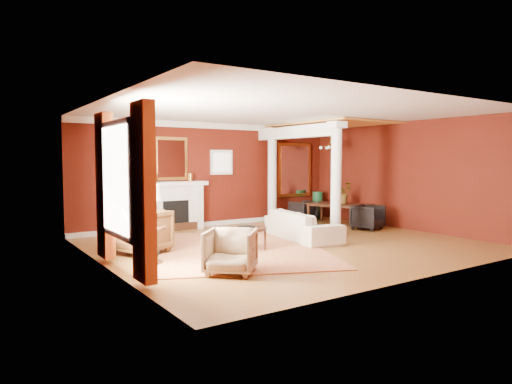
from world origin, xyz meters
TOP-DOWN VIEW (x-y plane):
  - ground at (0.00, 0.00)m, footprint 8.00×8.00m
  - room_shell at (0.00, 0.00)m, footprint 8.04×7.04m
  - fireplace at (-1.30, 3.32)m, footprint 1.85×0.42m
  - overmantel_mirror at (-1.30, 3.45)m, footprint 0.95×0.07m
  - flank_window_left at (-2.85, 3.46)m, footprint 0.70×0.07m
  - flank_window_right at (0.25, 3.46)m, footprint 0.70×0.07m
  - left_window at (-3.89, -0.60)m, footprint 0.21×2.55m
  - column_front at (1.70, 0.30)m, footprint 0.36×0.36m
  - column_back at (1.70, 3.00)m, footprint 0.36×0.36m
  - header_beam at (1.70, 1.90)m, footprint 0.30×3.20m
  - amber_ceiling at (2.85, 1.75)m, footprint 2.30×3.40m
  - dining_mirror at (2.90, 3.45)m, footprint 1.30×0.07m
  - chandelier at (2.90, 1.80)m, footprint 0.60×0.62m
  - crown_trim at (0.00, 3.46)m, footprint 8.00×0.08m
  - base_trim at (0.00, 3.46)m, footprint 8.00×0.08m
  - rug at (-1.19, 0.10)m, footprint 4.78×5.37m
  - sofa at (0.63, 0.29)m, footprint 1.03×2.35m
  - armchair_leopard at (-3.10, 0.80)m, footprint 1.17×1.20m
  - armchair_stripe at (-2.42, -1.58)m, footprint 1.07×1.07m
  - coffee_table at (-1.19, -0.12)m, footprint 0.92×0.92m
  - coffee_book at (-1.16, -0.10)m, footprint 0.16×0.06m
  - side_table at (-3.24, -0.14)m, footprint 0.57×0.57m
  - dining_table at (3.14, 1.66)m, footprint 1.14×1.83m
  - dining_chair_near at (3.06, 0.50)m, footprint 0.87×0.84m
  - dining_chair_far at (2.77, 2.85)m, footprint 0.73×0.70m
  - green_urn at (3.48, 3.00)m, footprint 0.37×0.37m
  - potted_plant at (3.20, 1.61)m, footprint 0.62×0.67m

SIDE VIEW (x-z plane):
  - ground at x=0.00m, z-range 0.00..0.00m
  - rug at x=-1.19m, z-range 0.00..0.02m
  - base_trim at x=0.00m, z-range 0.00..0.12m
  - dining_chair_far at x=2.77m, z-range 0.00..0.68m
  - green_urn at x=3.48m, z-range -0.09..0.78m
  - dining_chair_near at x=3.06m, z-range 0.00..0.73m
  - armchair_stripe at x=-2.42m, z-range 0.00..0.81m
  - coffee_table at x=-1.19m, z-range 0.19..0.66m
  - sofa at x=0.63m, z-range 0.00..0.89m
  - dining_table at x=3.14m, z-range 0.00..0.96m
  - armchair_leopard at x=-3.10m, z-range 0.00..0.96m
  - coffee_book at x=-1.16m, z-range 0.47..0.69m
  - fireplace at x=-1.30m, z-range 0.00..1.29m
  - side_table at x=-3.24m, z-range 0.24..1.67m
  - potted_plant at x=3.20m, z-range 0.96..1.44m
  - left_window at x=-3.89m, z-range 0.12..2.72m
  - column_front at x=1.70m, z-range 0.03..2.83m
  - column_back at x=1.70m, z-range 0.03..2.83m
  - dining_mirror at x=2.90m, z-range 0.70..2.40m
  - flank_window_left at x=-2.85m, z-range 1.45..2.15m
  - flank_window_right at x=0.25m, z-range 1.45..2.15m
  - overmantel_mirror at x=-1.30m, z-range 1.33..2.47m
  - room_shell at x=0.00m, z-range 0.56..3.48m
  - chandelier at x=2.90m, z-range 1.87..2.62m
  - header_beam at x=1.70m, z-range 2.46..2.78m
  - crown_trim at x=0.00m, z-range 2.74..2.90m
  - amber_ceiling at x=2.85m, z-range 2.85..2.89m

